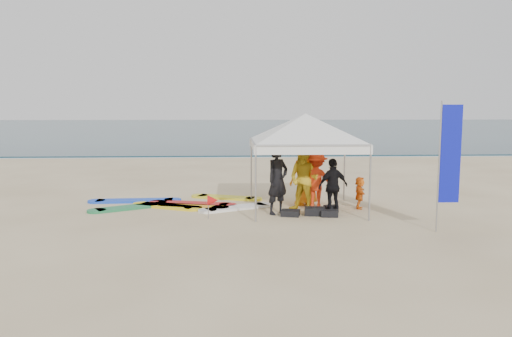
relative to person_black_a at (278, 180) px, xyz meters
The scene contains 14 objects.
ground 2.28m from the person_black_a, 113.93° to the right, with size 120.00×120.00×0.00m, color beige.
ocean 58.12m from the person_black_a, 90.83° to the left, with size 160.00×84.00×0.08m, color #0C2633.
shoreline_foam 16.36m from the person_black_a, 92.94° to the left, with size 160.00×1.20×0.01m, color silver.
person_black_a is the anchor object (origin of this frame).
person_yellow 0.87m from the person_black_a, 25.40° to the left, with size 0.90×0.70×1.85m, color gold.
person_orange_a 1.31m from the person_black_a, 25.00° to the left, with size 1.11×0.64×1.71m, color #FF3D16.
person_black_b 1.56m from the person_black_a, ahead, with size 0.92×0.38×1.57m, color black.
person_orange_b 1.61m from the person_black_a, 53.11° to the left, with size 0.94×0.61×1.93m, color orange.
person_seated 2.60m from the person_black_a, 14.01° to the left, with size 0.88×0.28×0.95m, color orange.
canopy_tent 2.08m from the person_black_a, 33.00° to the left, with size 4.24×4.24×3.19m.
feather_flag 4.52m from the person_black_a, 29.42° to the right, with size 0.53×0.04×3.13m.
marker_pennant 1.92m from the person_black_a, 164.16° to the right, with size 0.28×0.28×0.64m.
gear_pile 1.33m from the person_black_a, 12.56° to the right, with size 1.71×0.91×0.22m.
surfboard_spread 3.28m from the person_black_a, 153.76° to the left, with size 5.36×2.91×0.07m.
Camera 1 is at (-0.41, -11.79, 2.98)m, focal length 35.00 mm.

